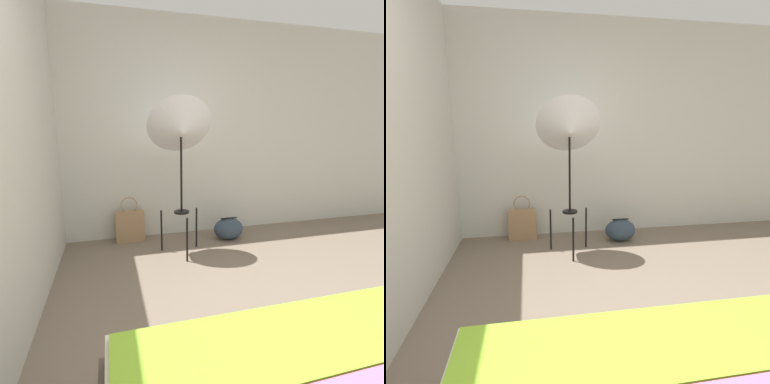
{
  "view_description": "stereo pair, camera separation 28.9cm",
  "coord_description": "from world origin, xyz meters",
  "views": [
    {
      "loc": [
        -0.94,
        -1.02,
        1.33
      ],
      "look_at": [
        -0.18,
        1.7,
        0.73
      ],
      "focal_mm": 28.0,
      "sensor_mm": 36.0,
      "label": 1
    },
    {
      "loc": [
        -0.65,
        -1.09,
        1.33
      ],
      "look_at": [
        -0.18,
        1.7,
        0.73
      ],
      "focal_mm": 28.0,
      "sensor_mm": 36.0,
      "label": 2
    }
  ],
  "objects": [
    {
      "name": "wall_back",
      "position": [
        0.0,
        2.61,
        1.3
      ],
      "size": [
        8.0,
        0.05,
        2.6
      ],
      "color": "beige",
      "rests_on": "ground_plane"
    },
    {
      "name": "tote_bag",
      "position": [
        -0.73,
        2.45,
        0.19
      ],
      "size": [
        0.33,
        0.13,
        0.54
      ],
      "color": "#9E7A56",
      "rests_on": "ground_plane"
    },
    {
      "name": "duffel_bag",
      "position": [
        0.42,
        2.19,
        0.13
      ],
      "size": [
        0.37,
        0.26,
        0.27
      ],
      "color": "#2D3D4C",
      "rests_on": "ground_plane"
    },
    {
      "name": "wall_side_left",
      "position": [
        -1.5,
        1.0,
        1.3
      ],
      "size": [
        0.05,
        8.0,
        2.6
      ],
      "color": "beige",
      "rests_on": "ground_plane"
    },
    {
      "name": "photo_umbrella",
      "position": [
        -0.22,
        1.95,
        1.3
      ],
      "size": [
        0.67,
        0.5,
        1.64
      ],
      "color": "black",
      "rests_on": "ground_plane"
    }
  ]
}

